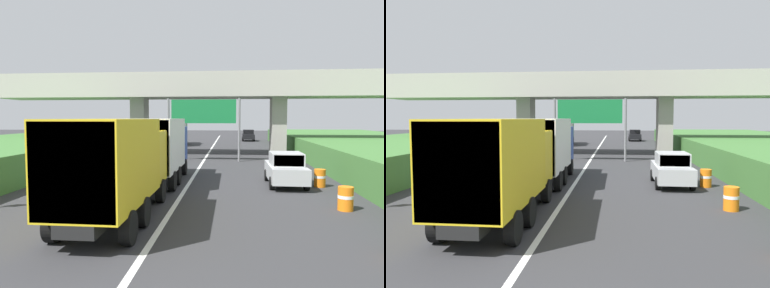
# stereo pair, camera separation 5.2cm
# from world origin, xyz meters

# --- Properties ---
(lane_centre_stripe) EXTENTS (0.20, 88.71, 0.01)m
(lane_centre_stripe) POSITION_xyz_m (0.00, 24.36, 0.00)
(lane_centre_stripe) COLOR white
(lane_centre_stripe) RESTS_ON ground
(overpass_bridge) EXTENTS (40.00, 4.80, 7.56)m
(overpass_bridge) POSITION_xyz_m (0.00, 30.45, 5.67)
(overpass_bridge) COLOR #ADA89E
(overpass_bridge) RESTS_ON ground
(overhead_highway_sign) EXTENTS (5.88, 0.18, 5.06)m
(overhead_highway_sign) POSITION_xyz_m (0.00, 25.42, 3.71)
(overhead_highway_sign) COLOR slate
(overhead_highway_sign) RESTS_ON ground
(truck_green) EXTENTS (2.44, 7.30, 3.44)m
(truck_green) POSITION_xyz_m (-4.92, 42.95, 1.93)
(truck_green) COLOR black
(truck_green) RESTS_ON ground
(truck_yellow) EXTENTS (2.44, 7.30, 3.44)m
(truck_yellow) POSITION_xyz_m (-1.63, 8.00, 1.93)
(truck_yellow) COLOR black
(truck_yellow) RESTS_ON ground
(truck_blue) EXTENTS (2.44, 7.30, 3.44)m
(truck_blue) POSITION_xyz_m (-1.62, 15.43, 1.93)
(truck_blue) COLOR black
(truck_blue) RESTS_ON ground
(car_black) EXTENTS (1.86, 4.10, 1.72)m
(car_black) POSITION_xyz_m (4.84, 52.31, 0.86)
(car_black) COLOR black
(car_black) RESTS_ON ground
(car_silver) EXTENTS (1.86, 4.10, 1.72)m
(car_silver) POSITION_xyz_m (5.01, 15.21, 0.86)
(car_silver) COLOR #B2B5B7
(car_silver) RESTS_ON ground
(construction_barrel_1) EXTENTS (0.57, 0.57, 0.90)m
(construction_barrel_1) POSITION_xyz_m (6.50, 10.25, 0.46)
(construction_barrel_1) COLOR orange
(construction_barrel_1) RESTS_ON ground
(construction_barrel_2) EXTENTS (0.57, 0.57, 0.90)m
(construction_barrel_2) POSITION_xyz_m (6.67, 14.98, 0.46)
(construction_barrel_2) COLOR orange
(construction_barrel_2) RESTS_ON ground
(construction_barrel_3) EXTENTS (0.57, 0.57, 0.90)m
(construction_barrel_3) POSITION_xyz_m (6.57, 19.70, 0.46)
(construction_barrel_3) COLOR orange
(construction_barrel_3) RESTS_ON ground
(construction_barrel_4) EXTENTS (0.57, 0.57, 0.90)m
(construction_barrel_4) POSITION_xyz_m (6.55, 24.43, 0.46)
(construction_barrel_4) COLOR orange
(construction_barrel_4) RESTS_ON ground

